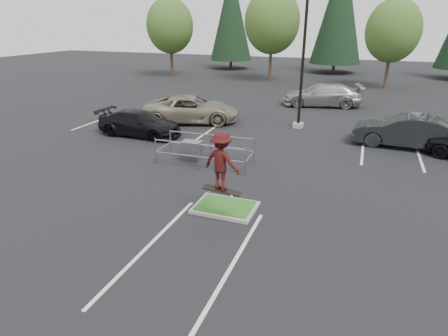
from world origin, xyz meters
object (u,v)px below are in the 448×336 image
(conif_a, at_px, (231,14))
(skateboarder, at_px, (222,162))
(light_pole, at_px, (303,53))
(decid_a, at_px, (170,28))
(car_far_silver, at_px, (323,95))
(cart_corral, at_px, (195,147))
(car_l_black, at_px, (139,123))
(car_r_charc, at_px, (405,131))
(decid_b, at_px, (272,24))
(car_l_tan, at_px, (190,109))
(decid_c, at_px, (393,33))
(conif_b, at_px, (340,7))

(conif_a, relative_size, skateboarder, 6.26)
(light_pole, height_order, skateboarder, light_pole)
(decid_a, distance_m, car_far_silver, 22.54)
(decid_a, distance_m, skateboarder, 36.16)
(conif_a, height_order, cart_corral, conif_a)
(decid_a, relative_size, car_far_silver, 1.47)
(skateboarder, xyz_separation_m, car_l_black, (-8.25, 8.00, -1.48))
(light_pole, height_order, car_far_silver, light_pole)
(car_l_black, distance_m, car_r_charc, 14.83)
(decid_a, height_order, skateboarder, decid_a)
(conif_a, bearing_deg, decid_b, -49.83)
(conif_a, relative_size, car_far_silver, 2.14)
(car_l_tan, height_order, car_far_silver, car_far_silver)
(light_pole, relative_size, car_r_charc, 1.91)
(skateboarder, distance_m, car_far_silver, 20.19)
(decid_c, height_order, cart_corral, decid_c)
(light_pole, xyz_separation_m, car_l_black, (-8.50, -5.00, -3.83))
(cart_corral, relative_size, car_r_charc, 0.84)
(conif_b, relative_size, cart_corral, 3.23)
(conif_b, distance_m, car_l_black, 35.17)
(conif_b, relative_size, car_l_tan, 2.32)
(conif_a, xyz_separation_m, car_l_black, (6.00, -33.00, -6.36))
(conif_a, xyz_separation_m, skateboarder, (14.25, -41.00, -4.88))
(decid_a, xyz_separation_m, skateboarder, (18.26, -31.03, -3.36))
(car_l_tan, bearing_deg, car_r_charc, -112.56)
(conif_b, distance_m, car_far_silver, 22.51)
(decid_c, height_order, car_l_tan, decid_c)
(car_l_tan, bearing_deg, skateboarder, -169.58)
(decid_c, relative_size, car_l_black, 1.66)
(decid_c, bearing_deg, conif_b, 119.32)
(cart_corral, height_order, car_l_black, car_l_black)
(conif_a, bearing_deg, decid_c, -26.96)
(light_pole, relative_size, decid_b, 1.05)
(decid_a, bearing_deg, car_r_charc, -39.11)
(car_l_black, bearing_deg, decid_b, -3.95)
(car_l_tan, bearing_deg, decid_a, 11.74)
(skateboarder, bearing_deg, conif_b, -77.36)
(decid_b, height_order, car_far_silver, decid_b)
(car_far_silver, bearing_deg, decid_b, -160.03)
(conif_b, bearing_deg, decid_a, -149.83)
(car_l_tan, bearing_deg, conif_b, -31.60)
(light_pole, relative_size, car_l_tan, 1.62)
(car_far_silver, bearing_deg, decid_a, -131.77)
(cart_corral, bearing_deg, car_l_tan, 114.99)
(car_l_black, bearing_deg, car_r_charc, -77.03)
(decid_b, bearing_deg, cart_corral, -83.54)
(decid_a, xyz_separation_m, car_far_silver, (19.15, -10.91, -4.70))
(car_l_tan, xyz_separation_m, car_r_charc, (13.00, -0.76, 0.01))
(light_pole, distance_m, car_l_black, 10.58)
(decid_a, bearing_deg, cart_corral, -60.05)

